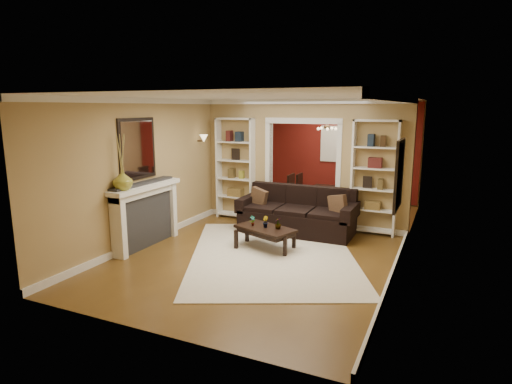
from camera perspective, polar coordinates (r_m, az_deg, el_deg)
The scene contains 30 objects.
floor at distance 8.50m, azimuth 3.54°, elevation -6.11°, with size 8.00×8.00×0.00m, color brown.
ceiling at distance 8.12m, azimuth 3.77°, elevation 12.39°, with size 8.00×8.00×0.00m, color white.
wall_back at distance 12.00m, azimuth 10.50°, elevation 5.40°, with size 8.00×8.00×0.00m, color tan.
wall_front at distance 4.75m, azimuth -13.85°, elevation -3.53°, with size 8.00×8.00×0.00m, color tan.
wall_left at distance 9.24m, azimuth -9.53°, elevation 3.73°, with size 8.00×8.00×0.00m, color tan.
wall_right at distance 7.71m, azimuth 19.49°, elevation 1.76°, with size 8.00×8.00×0.00m, color tan.
partition_wall at distance 9.32m, azimuth 6.28°, elevation 3.89°, with size 4.50×0.15×2.70m, color tan.
red_back_panel at distance 11.97m, azimuth 10.46°, elevation 5.25°, with size 4.44×0.04×2.64m, color maroon.
dining_window at distance 11.91m, azimuth 10.45°, elevation 6.33°, with size 0.78×0.03×0.98m, color #8CA5CC.
area_rug at distance 7.58m, azimuth 2.18°, elevation -8.24°, with size 2.76×3.87×0.01m, color silver.
sofa at distance 8.74m, azimuth 5.47°, elevation -2.50°, with size 2.37×1.02×0.93m, color black.
pillow_left at distance 8.98m, azimuth 0.38°, elevation -0.92°, with size 0.38×0.11×0.38m, color brown.
pillow_right at distance 8.45m, azimuth 10.85°, elevation -1.87°, with size 0.38×0.11×0.38m, color brown.
coffee_table at distance 7.79m, azimuth 1.22°, elevation -6.16°, with size 1.07×0.58×0.41m, color black.
plant_left at distance 7.81m, azimuth -0.45°, elevation -3.86°, with size 0.10×0.07×0.19m, color #336626.
plant_center at distance 7.71m, azimuth 1.23°, elevation -4.00°, with size 0.11×0.09×0.20m, color #336626.
plant_right at distance 7.62m, azimuth 2.96°, elevation -4.22°, with size 0.11×0.11×0.20m, color #336626.
bookshelf_left at distance 9.79m, azimuth -2.72°, elevation 3.11°, with size 0.90×0.30×2.30m, color white.
bookshelf_right at distance 8.83m, azimuth 15.50°, elevation 1.82°, with size 0.90×0.30×2.30m, color white.
fireplace at distance 8.10m, azimuth -14.33°, elevation -3.07°, with size 0.32×1.70×1.16m, color white.
vase at distance 7.52m, azimuth -17.35°, elevation 1.53°, with size 0.33×0.33×0.34m, color olive.
mirror at distance 7.98m, azimuth -15.55°, elevation 5.56°, with size 0.03×0.95×1.10m, color silver.
wall_sconce at distance 9.59m, azimuth -7.29°, elevation 6.95°, with size 0.18×0.18×0.22m, color #FFE0A5.
framed_art at distance 6.70m, azimuth 18.46°, elevation 2.21°, with size 0.04×0.85×1.05m, color black.
dining_table at distance 10.88m, azimuth 9.14°, elevation -0.99°, with size 0.81×1.45×0.51m, color black.
dining_chair_nw at distance 10.71m, azimuth 5.91°, elevation 0.01°, with size 0.45×0.45×0.92m, color black.
dining_chair_ne at distance 10.43m, azimuth 11.64°, elevation -0.65°, with size 0.42×0.42×0.85m, color black.
dining_chair_sw at distance 11.28m, azimuth 6.88°, elevation 0.38°, with size 0.42×0.42×0.85m, color black.
dining_chair_se at distance 11.01m, azimuth 12.33°, elevation -0.22°, with size 0.39×0.39×0.79m, color black.
chandelier at distance 10.70m, azimuth 8.91°, elevation 8.36°, with size 0.50×0.50×0.30m, color #3B2A1A.
Camera 1 is at (2.88, -7.59, 2.54)m, focal length 30.00 mm.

